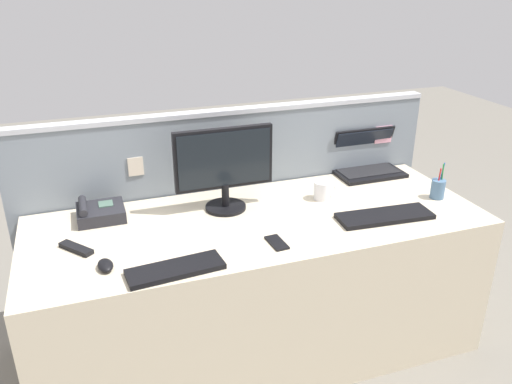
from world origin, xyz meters
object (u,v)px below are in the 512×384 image
Objects in this scene: desk_phone at (99,212)px; computer_mouse_right_hand at (105,265)px; desktop_monitor at (224,165)px; laptop at (365,162)px; keyboard_spare at (175,269)px; cell_phone_black_slab at (277,243)px; coffee_mug at (322,190)px; keyboard_main at (385,216)px; pen_cup at (438,188)px; tv_remote at (76,248)px.

desk_phone is 0.47m from computer_mouse_right_hand.
desk_phone is at bearing 172.10° from desktop_monitor.
desk_phone is at bearing -175.29° from laptop.
cell_phone_black_slab is (0.45, 0.08, -0.01)m from keyboard_spare.
laptop is at bearing 15.95° from computer_mouse_right_hand.
keyboard_spare is at bearing -28.91° from computer_mouse_right_hand.
cell_phone_black_slab is 0.53m from coffee_mug.
computer_mouse_right_hand is at bearing 151.37° from keyboard_spare.
computer_mouse_right_hand is 0.76× the size of cell_phone_black_slab.
desktop_monitor is 0.49m from cell_phone_black_slab.
laptop reaches higher than coffee_mug.
cell_phone_black_slab is at bearing -8.24° from computer_mouse_right_hand.
keyboard_main and keyboard_spare have the same top height.
computer_mouse_right_hand reaches higher than cell_phone_black_slab.
pen_cup is at bearing -12.91° from desktop_monitor.
pen_cup is at bearing 6.44° from cell_phone_black_slab.
tv_remote is at bearing 160.73° from cell_phone_black_slab.
keyboard_main is 3.72× the size of coffee_mug.
keyboard_main reaches higher than tv_remote.
tv_remote is (-1.60, -0.40, -0.05)m from laptop.
keyboard_main is 0.57m from cell_phone_black_slab.
computer_mouse_right_hand is (-0.01, -0.46, -0.02)m from desk_phone.
keyboard_spare is 0.95m from coffee_mug.
desk_phone reaches higher than computer_mouse_right_hand.
computer_mouse_right_hand is (-0.26, 0.11, 0.01)m from keyboard_spare.
tv_remote is at bearing 178.41° from pen_cup.
cell_phone_black_slab is at bearing -170.23° from keyboard_main.
keyboard_main is 4.55× the size of computer_mouse_right_hand.
laptop is at bearing 72.76° from keyboard_main.
pen_cup is 1.09× the size of tv_remote.
coffee_mug is (1.10, 0.32, 0.03)m from computer_mouse_right_hand.
computer_mouse_right_hand is 0.54× the size of pen_cup.
keyboard_spare reaches higher than tv_remote.
tv_remote is at bearing -112.85° from desk_phone.
tv_remote is (-0.12, -0.28, -0.02)m from desk_phone.
laptop is (0.90, 0.20, -0.17)m from desktop_monitor.
keyboard_spare is (-1.24, -0.70, -0.05)m from laptop.
computer_mouse_right_hand reaches higher than tv_remote.
desktop_monitor is at bearing 173.09° from coffee_mug.
coffee_mug reaches higher than computer_mouse_right_hand.
desktop_monitor is at bearing -167.16° from laptop.
desktop_monitor is 0.53m from coffee_mug.
keyboard_spare is at bearing -169.88° from pen_cup.
tv_remote is (-0.71, -0.19, -0.22)m from desktop_monitor.
cell_phone_black_slab is 0.85m from tv_remote.
laptop is 1.61m from computer_mouse_right_hand.
desktop_monitor is at bearing 49.85° from keyboard_spare.
laptop is 0.61m from keyboard_main.
coffee_mug is at bearing -6.91° from desktop_monitor.
computer_mouse_right_hand is 1.15m from coffee_mug.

